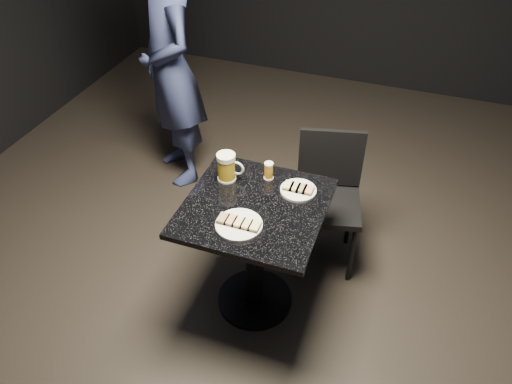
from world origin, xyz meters
TOP-DOWN VIEW (x-y plane):
  - floor at (0.00, 0.00)m, footprint 6.00×6.00m
  - plate_large at (-0.02, -0.17)m, footprint 0.23×0.23m
  - plate_small at (0.18, 0.18)m, footprint 0.19×0.19m
  - patron at (-0.98, 1.01)m, footprint 0.75×0.74m
  - table at (0.00, 0.00)m, footprint 0.70×0.70m
  - beer_mug at (-0.21, 0.15)m, footprint 0.15×0.10m
  - beer_tumbler at (-0.01, 0.23)m, footprint 0.05×0.05m
  - chair at (0.27, 0.53)m, footprint 0.46×0.46m
  - canapes_on_plate_large at (-0.02, -0.17)m, footprint 0.21×0.07m
  - canapes_on_plate_small at (0.18, 0.18)m, footprint 0.16×0.07m

SIDE VIEW (x-z plane):
  - floor at x=0.00m, z-range 0.00..0.00m
  - chair at x=0.27m, z-range 0.07..0.93m
  - table at x=0.00m, z-range 0.13..0.88m
  - plate_large at x=-0.02m, z-range 0.75..0.76m
  - plate_small at x=0.18m, z-range 0.75..0.76m
  - canapes_on_plate_large at x=-0.02m, z-range 0.76..0.78m
  - canapes_on_plate_small at x=0.18m, z-range 0.76..0.78m
  - beer_tumbler at x=-0.01m, z-range 0.75..0.85m
  - beer_mug at x=-0.21m, z-range 0.75..0.91m
  - patron at x=-0.98m, z-range 0.00..1.75m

